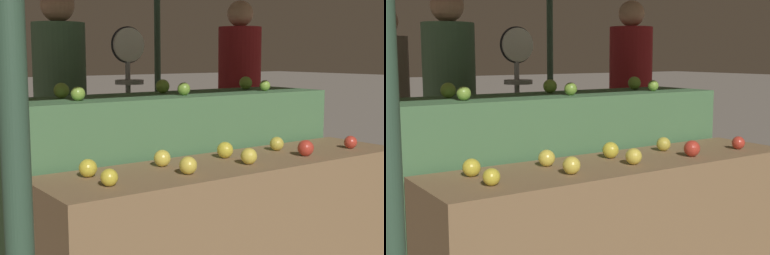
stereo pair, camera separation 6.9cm
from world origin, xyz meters
TOP-DOWN VIEW (x-y plane):
  - display_counter_front at (0.00, 0.00)m, footprint 2.10×0.55m
  - display_counter_back at (0.00, 0.60)m, footprint 2.10×0.55m
  - apple_front_0 at (-0.79, -0.10)m, footprint 0.08×0.08m
  - apple_front_1 at (-0.39, -0.11)m, footprint 0.08×0.08m
  - apple_front_2 at (-0.01, -0.10)m, footprint 0.08×0.08m
  - apple_front_3 at (0.40, -0.11)m, footprint 0.09×0.09m
  - apple_front_4 at (0.79, -0.10)m, footprint 0.08×0.08m
  - apple_front_5 at (-0.79, 0.11)m, footprint 0.08×0.08m
  - apple_front_6 at (-0.39, 0.11)m, footprint 0.08×0.08m
  - apple_front_7 at (-0.00, 0.10)m, footprint 0.09×0.09m
  - apple_front_8 at (0.39, 0.10)m, footprint 0.08×0.08m
  - apple_back_0 at (-0.66, 0.49)m, footprint 0.07×0.07m
  - apple_back_1 at (-0.00, 0.49)m, footprint 0.08×0.08m
  - apple_back_2 at (0.66, 0.50)m, footprint 0.07×0.07m
  - apple_back_3 at (-0.67, 0.70)m, footprint 0.09×0.09m
  - apple_back_4 at (-0.01, 0.71)m, footprint 0.09×0.09m
  - apple_back_5 at (0.66, 0.70)m, footprint 0.09×0.09m
  - produce_scale at (0.03, 1.21)m, footprint 0.25×0.20m
  - person_vendor_at_scale at (-0.35, 1.51)m, footprint 0.49×0.49m
  - person_customer_left at (1.46, 1.69)m, footprint 0.46×0.46m
  - person_customer_right at (-0.65, 2.05)m, footprint 0.42×0.42m

SIDE VIEW (x-z plane):
  - display_counter_front at x=0.00m, z-range 0.00..0.76m
  - display_counter_back at x=0.00m, z-range 0.00..1.08m
  - apple_front_0 at x=-0.79m, z-range 0.76..0.84m
  - apple_front_4 at x=0.79m, z-range 0.76..0.84m
  - apple_front_8 at x=0.39m, z-range 0.76..0.84m
  - apple_front_5 at x=-0.79m, z-range 0.76..0.85m
  - apple_front_2 at x=-0.01m, z-range 0.76..0.85m
  - apple_front_1 at x=-0.39m, z-range 0.76..0.85m
  - apple_front_6 at x=-0.39m, z-range 0.76..0.85m
  - apple_front_7 at x=0.00m, z-range 0.76..0.85m
  - apple_front_3 at x=0.40m, z-range 0.76..0.85m
  - person_customer_right at x=-0.65m, z-range 0.13..1.81m
  - person_vendor_at_scale at x=-0.35m, z-range 0.14..1.91m
  - person_customer_left at x=1.46m, z-range 0.14..1.94m
  - produce_scale at x=0.03m, z-range 0.33..1.84m
  - apple_back_2 at x=0.66m, z-range 1.08..1.15m
  - apple_back_0 at x=-0.66m, z-range 1.08..1.15m
  - apple_back_1 at x=0.00m, z-range 1.08..1.15m
  - apple_back_3 at x=-0.67m, z-range 1.08..1.16m
  - apple_back_4 at x=-0.01m, z-range 1.08..1.16m
  - apple_back_5 at x=0.66m, z-range 1.08..1.17m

